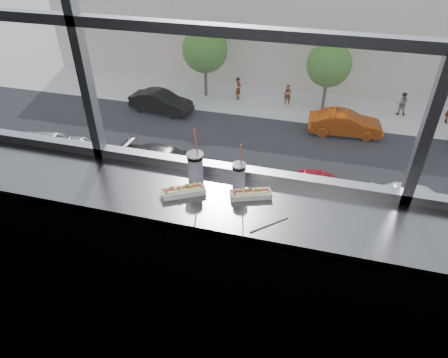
% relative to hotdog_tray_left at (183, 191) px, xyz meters
% --- Properties ---
extents(wall_back_lower, '(6.00, 0.00, 6.00)m').
position_rel_hotdog_tray_left_xyz_m(wall_back_lower, '(0.28, 0.29, -0.58)').
color(wall_back_lower, black).
rests_on(wall_back_lower, ground).
extents(counter, '(6.00, 0.55, 0.06)m').
position_rel_hotdog_tray_left_xyz_m(counter, '(0.28, 0.01, -0.06)').
color(counter, slate).
rests_on(counter, ground).
extents(counter_fascia, '(6.00, 0.04, 1.04)m').
position_rel_hotdog_tray_left_xyz_m(counter_fascia, '(0.28, -0.24, -0.58)').
color(counter_fascia, slate).
rests_on(counter_fascia, ground).
extents(hotdog_tray_left, '(0.27, 0.21, 0.06)m').
position_rel_hotdog_tray_left_xyz_m(hotdog_tray_left, '(0.00, 0.00, 0.00)').
color(hotdog_tray_left, white).
rests_on(hotdog_tray_left, counter).
extents(hotdog_tray_right, '(0.26, 0.16, 0.06)m').
position_rel_hotdog_tray_left_xyz_m(hotdog_tray_right, '(0.40, 0.08, -0.00)').
color(hotdog_tray_right, white).
rests_on(hotdog_tray_right, counter).
extents(soda_cup_left, '(0.11, 0.11, 0.39)m').
position_rel_hotdog_tray_left_xyz_m(soda_cup_left, '(0.03, 0.15, 0.09)').
color(soda_cup_left, white).
rests_on(soda_cup_left, counter).
extents(soda_cup_right, '(0.09, 0.09, 0.32)m').
position_rel_hotdog_tray_left_xyz_m(soda_cup_right, '(0.30, 0.16, 0.07)').
color(soda_cup_right, white).
rests_on(soda_cup_right, counter).
extents(loose_straw, '(0.19, 0.18, 0.01)m').
position_rel_hotdog_tray_left_xyz_m(loose_straw, '(0.55, -0.14, -0.02)').
color(loose_straw, white).
rests_on(loose_straw, counter).
extents(wrapper, '(0.11, 0.08, 0.03)m').
position_rel_hotdog_tray_left_xyz_m(wrapper, '(-0.08, -0.06, -0.01)').
color(wrapper, silver).
rests_on(wrapper, counter).
extents(plaza_ground, '(120.00, 120.00, 0.00)m').
position_rel_hotdog_tray_left_xyz_m(plaza_ground, '(0.28, 43.79, -12.13)').
color(plaza_ground, '#AFAEA8').
rests_on(plaza_ground, ground).
extents(plaza_near, '(50.00, 14.00, 0.04)m').
position_rel_hotdog_tray_left_xyz_m(plaza_near, '(0.28, 7.29, -12.11)').
color(plaza_near, '#AFAEA8').
rests_on(plaza_near, plaza_ground).
extents(street_asphalt, '(80.00, 10.00, 0.06)m').
position_rel_hotdog_tray_left_xyz_m(street_asphalt, '(0.28, 20.29, -12.10)').
color(street_asphalt, black).
rests_on(street_asphalt, plaza_ground).
extents(far_sidewalk, '(80.00, 6.00, 0.04)m').
position_rel_hotdog_tray_left_xyz_m(far_sidewalk, '(0.28, 28.29, -12.11)').
color(far_sidewalk, '#AFAEA8').
rests_on(far_sidewalk, plaza_ground).
extents(far_building, '(50.00, 14.00, 8.00)m').
position_rel_hotdog_tray_left_xyz_m(far_building, '(0.28, 38.29, -8.13)').
color(far_building, '#C0B19D').
rests_on(far_building, plaza_ground).
extents(car_near_c, '(2.56, 5.69, 1.87)m').
position_rel_hotdog_tray_left_xyz_m(car_near_c, '(1.28, 16.29, -11.13)').
color(car_near_c, '#A9000F').
rests_on(car_near_c, street_asphalt).
extents(car_near_d, '(2.81, 6.67, 2.22)m').
position_rel_hotdog_tray_left_xyz_m(car_near_d, '(6.08, 16.29, -10.96)').
color(car_near_d, white).
rests_on(car_near_d, street_asphalt).
extents(car_near_a, '(3.14, 6.16, 1.97)m').
position_rel_hotdog_tray_left_xyz_m(car_near_a, '(-15.44, 16.29, -11.08)').
color(car_near_a, '#B0B0B0').
rests_on(car_near_a, street_asphalt).
extents(car_far_b, '(3.29, 6.78, 2.19)m').
position_rel_hotdog_tray_left_xyz_m(car_far_b, '(2.30, 24.29, -10.97)').
color(car_far_b, '#BB3E00').
rests_on(car_far_b, street_asphalt).
extents(car_far_a, '(3.45, 6.75, 2.16)m').
position_rel_hotdog_tray_left_xyz_m(car_far_a, '(-11.39, 24.29, -10.99)').
color(car_far_a, black).
rests_on(car_far_a, street_asphalt).
extents(car_near_b, '(3.20, 6.89, 2.25)m').
position_rel_hotdog_tray_left_xyz_m(car_near_b, '(-7.63, 16.29, -10.94)').
color(car_near_b, black).
rests_on(car_near_b, street_asphalt).
extents(pedestrian_b, '(0.85, 0.63, 1.90)m').
position_rel_hotdog_tray_left_xyz_m(pedestrian_b, '(-2.23, 28.32, -11.13)').
color(pedestrian_b, '#66605B').
rests_on(pedestrian_b, far_sidewalk).
extents(pedestrian_c, '(0.94, 0.71, 2.13)m').
position_rel_hotdog_tray_left_xyz_m(pedestrian_c, '(6.33, 28.71, -11.02)').
color(pedestrian_c, '#66605B').
rests_on(pedestrian_c, far_sidewalk).
extents(pedestrian_a, '(0.74, 0.99, 2.22)m').
position_rel_hotdog_tray_left_xyz_m(pedestrian_a, '(-6.24, 28.22, -10.98)').
color(pedestrian_a, '#66605B').
rests_on(pedestrian_a, far_sidewalk).
extents(tree_left, '(3.63, 3.63, 5.68)m').
position_rel_hotdog_tray_left_xyz_m(tree_left, '(-9.05, 28.29, -8.28)').
color(tree_left, '#47382B').
rests_on(tree_left, far_sidewalk).
extents(tree_center, '(3.34, 3.34, 5.21)m').
position_rel_hotdog_tray_left_xyz_m(tree_center, '(0.58, 28.29, -8.59)').
color(tree_center, '#47382B').
rests_on(tree_center, far_sidewalk).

